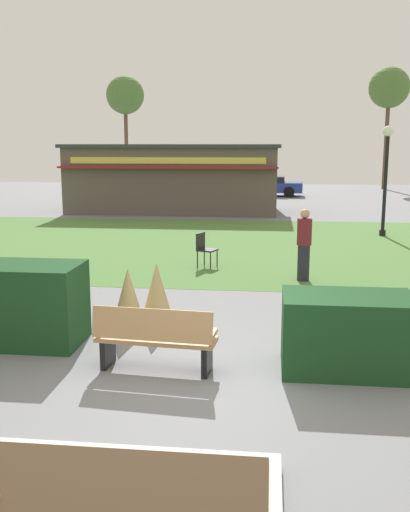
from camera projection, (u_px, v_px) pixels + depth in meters
The scene contains 15 objects.
ground_plane at pixel (203, 379), 7.97m from camera, with size 80.00×80.00×0.00m, color slate.
lawn_patch at pixel (243, 244), 18.62m from camera, with size 36.00×12.00×0.01m, color #4C7A38.
park_bench at pixel (155, 339), 8.16m from camera, with size 1.74×0.67×0.95m.
hedge_left at pixel (24, 304), 9.30m from camera, with size 1.82×1.10×1.29m, color #19421E.
hedge_right at pixel (347, 333), 8.19m from camera, with size 1.82×1.10×1.09m, color #19421E.
ornamental_grass_behind_left at pixel (157, 295), 10.16m from camera, with size 0.63×0.63×1.14m, color tan.
ornamental_grass_behind_right at pixel (128, 300), 9.91m from camera, with size 0.63×0.63×1.10m, color tan.
lamppost_far at pixel (386, 167), 19.98m from camera, with size 0.36×0.36×3.77m.
food_kiosk at pixel (174, 178), 27.58m from camera, with size 9.91×4.56×3.15m.
cafe_chair_north at pixel (204, 247), 15.18m from camera, with size 0.57×0.57×0.89m.
person_strolling at pixel (304, 245), 13.55m from camera, with size 0.34×0.34×1.69m.
parked_car_west_slot at pixel (188, 185), 36.51m from camera, with size 4.32×2.29×1.20m.
parked_car_center_slot at pixel (267, 185), 35.96m from camera, with size 4.27×2.19×1.20m.
tree_left_bg at pixel (389, 89), 40.25m from camera, with size 2.80×2.80×8.39m.
tree_right_bg at pixel (125, 96), 43.22m from camera, with size 2.80×2.80×8.13m.
Camera 1 is at (0.88, -7.45, 3.16)m, focal length 40.95 mm.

